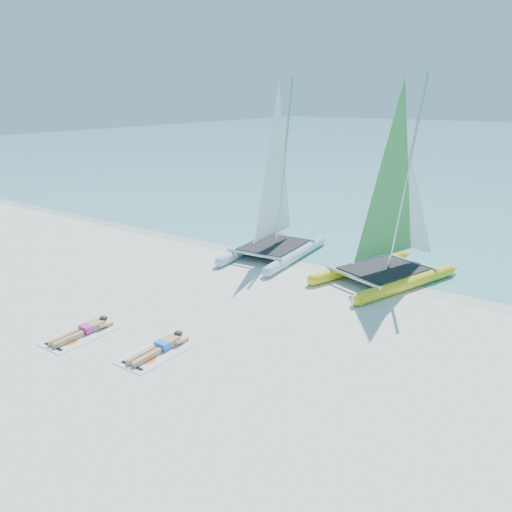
# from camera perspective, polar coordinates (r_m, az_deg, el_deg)

# --- Properties ---
(ground) EXTENTS (140.00, 140.00, 0.00)m
(ground) POSITION_cam_1_polar(r_m,az_deg,el_deg) (14.30, -2.97, -7.02)
(ground) COLOR silver
(ground) RESTS_ON ground
(wet_sand_strip) EXTENTS (140.00, 1.40, 0.01)m
(wet_sand_strip) POSITION_cam_1_polar(r_m,az_deg,el_deg) (18.62, 7.42, -1.08)
(wet_sand_strip) COLOR beige
(wet_sand_strip) RESTS_ON ground
(catamaran_blue) EXTENTS (2.76, 5.21, 6.90)m
(catamaran_blue) POSITION_cam_1_polar(r_m,az_deg,el_deg) (19.19, 2.18, 6.00)
(catamaran_blue) COLOR #B9E1F3
(catamaran_blue) RESTS_ON ground
(catamaran_yellow) EXTENTS (4.01, 5.61, 6.94)m
(catamaran_yellow) POSITION_cam_1_polar(r_m,az_deg,el_deg) (17.31, 15.87, 4.43)
(catamaran_yellow) COLOR yellow
(catamaran_yellow) RESTS_ON ground
(towel_a) EXTENTS (1.00, 1.85, 0.02)m
(towel_a) POSITION_cam_1_polar(r_m,az_deg,el_deg) (14.02, -19.58, -8.60)
(towel_a) COLOR white
(towel_a) RESTS_ON ground
(sunbather_a) EXTENTS (0.37, 1.73, 0.26)m
(sunbather_a) POSITION_cam_1_polar(r_m,az_deg,el_deg) (14.07, -18.99, -7.94)
(sunbather_a) COLOR tan
(sunbather_a) RESTS_ON towel_a
(towel_b) EXTENTS (1.00, 1.85, 0.02)m
(towel_b) POSITION_cam_1_polar(r_m,az_deg,el_deg) (12.66, -11.40, -10.82)
(towel_b) COLOR white
(towel_b) RESTS_ON ground
(sunbather_b) EXTENTS (0.37, 1.73, 0.26)m
(sunbather_b) POSITION_cam_1_polar(r_m,az_deg,el_deg) (12.73, -10.81, -10.07)
(sunbather_b) COLOR tan
(sunbather_b) RESTS_ON towel_b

